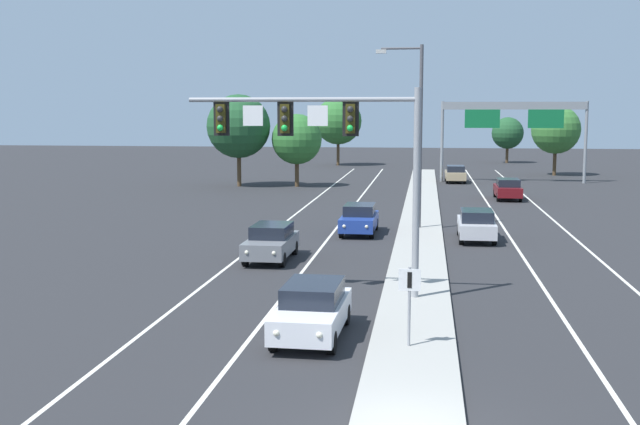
% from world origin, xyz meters
% --- Properties ---
extents(median_island, '(2.40, 110.00, 0.15)m').
position_xyz_m(median_island, '(0.00, 18.00, 0.07)').
color(median_island, '#9E9B93').
rests_on(median_island, ground).
extents(lane_stripe_oncoming_center, '(0.14, 100.00, 0.01)m').
position_xyz_m(lane_stripe_oncoming_center, '(-4.70, 25.00, 0.00)').
color(lane_stripe_oncoming_center, silver).
rests_on(lane_stripe_oncoming_center, ground).
extents(lane_stripe_receding_center, '(0.14, 100.00, 0.01)m').
position_xyz_m(lane_stripe_receding_center, '(4.70, 25.00, 0.00)').
color(lane_stripe_receding_center, silver).
rests_on(lane_stripe_receding_center, ground).
extents(edge_stripe_left, '(0.14, 100.00, 0.01)m').
position_xyz_m(edge_stripe_left, '(-8.00, 25.00, 0.00)').
color(edge_stripe_left, silver).
rests_on(edge_stripe_left, ground).
extents(edge_stripe_right, '(0.14, 100.00, 0.01)m').
position_xyz_m(edge_stripe_right, '(8.00, 25.00, 0.00)').
color(edge_stripe_right, silver).
rests_on(edge_stripe_right, ground).
extents(overhead_signal_mast, '(8.06, 0.44, 7.20)m').
position_xyz_m(overhead_signal_mast, '(-2.88, 11.71, 5.52)').
color(overhead_signal_mast, gray).
rests_on(overhead_signal_mast, median_island).
extents(median_sign_post, '(0.60, 0.10, 2.20)m').
position_xyz_m(median_sign_post, '(-0.11, 5.90, 1.59)').
color(median_sign_post, gray).
rests_on(median_sign_post, median_island).
extents(street_lamp_median, '(2.58, 0.28, 10.00)m').
position_xyz_m(street_lamp_median, '(-0.29, 28.38, 5.79)').
color(street_lamp_median, '#4C4C51').
rests_on(street_lamp_median, median_island).
extents(car_oncoming_white, '(1.91, 4.50, 1.58)m').
position_xyz_m(car_oncoming_white, '(-2.94, 6.92, 0.82)').
color(car_oncoming_white, silver).
rests_on(car_oncoming_white, ground).
extents(car_oncoming_grey, '(1.84, 4.48, 1.58)m').
position_xyz_m(car_oncoming_grey, '(-6.48, 18.54, 0.82)').
color(car_oncoming_grey, slate).
rests_on(car_oncoming_grey, ground).
extents(car_oncoming_blue, '(1.84, 4.48, 1.58)m').
position_xyz_m(car_oncoming_blue, '(-3.25, 26.60, 0.82)').
color(car_oncoming_blue, navy).
rests_on(car_oncoming_blue, ground).
extents(car_receding_silver, '(1.84, 4.48, 1.58)m').
position_xyz_m(car_receding_silver, '(2.88, 25.23, 0.82)').
color(car_receding_silver, '#B7B7BC').
rests_on(car_receding_silver, ground).
extents(car_receding_darkred, '(1.85, 4.48, 1.58)m').
position_xyz_m(car_receding_darkred, '(6.35, 44.62, 0.82)').
color(car_receding_darkred, '#5B0F14').
rests_on(car_receding_darkred, ground).
extents(car_receding_tan, '(1.86, 4.49, 1.58)m').
position_xyz_m(car_receding_tan, '(2.97, 58.71, 0.82)').
color(car_receding_tan, tan).
rests_on(car_receding_tan, ground).
extents(highway_sign_gantry, '(13.28, 0.42, 7.50)m').
position_xyz_m(highway_sign_gantry, '(8.20, 59.35, 6.16)').
color(highway_sign_gantry, gray).
rests_on(highway_sign_gantry, ground).
extents(tree_far_left_a, '(5.58, 5.58, 8.07)m').
position_xyz_m(tree_far_left_a, '(-16.08, 52.23, 5.27)').
color(tree_far_left_a, '#4C3823').
rests_on(tree_far_left_a, ground).
extents(tree_far_right_c, '(4.05, 4.05, 5.87)m').
position_xyz_m(tree_far_right_c, '(10.55, 88.16, 3.83)').
color(tree_far_right_c, '#4C3823').
rests_on(tree_far_right_c, ground).
extents(tree_far_right_b, '(5.00, 5.00, 7.24)m').
position_xyz_m(tree_far_right_b, '(13.41, 68.28, 4.73)').
color(tree_far_right_b, '#4C3823').
rests_on(tree_far_right_b, ground).
extents(tree_far_left_b, '(5.73, 5.73, 8.30)m').
position_xyz_m(tree_far_left_b, '(-10.49, 80.52, 5.42)').
color(tree_far_left_b, '#4C3823').
rests_on(tree_far_left_b, ground).
extents(tree_far_left_c, '(4.40, 4.40, 6.37)m').
position_xyz_m(tree_far_left_c, '(-10.98, 52.59, 4.16)').
color(tree_far_left_c, '#4C3823').
rests_on(tree_far_left_c, ground).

